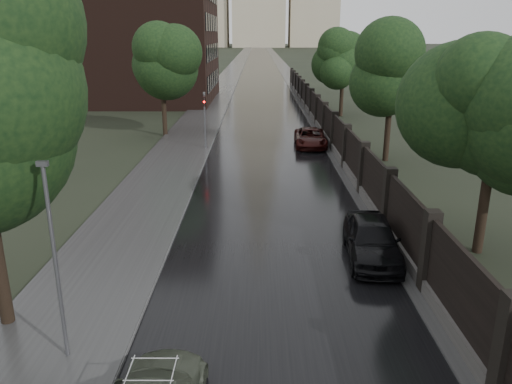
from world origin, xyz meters
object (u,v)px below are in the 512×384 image
tree_right_c (343,64)px  car_right_near (372,239)px  tree_left_far (162,68)px  traffic_light (205,116)px  lamp_post (56,262)px  car_right_far (310,138)px  tree_right_b (392,82)px  tree_right_a (496,119)px

tree_right_c → car_right_near: 33.12m
tree_left_far → traffic_light: size_ratio=1.85×
lamp_post → car_right_far: bearing=70.9°
tree_right_c → lamp_post: 40.67m
tree_right_b → lamp_post: bearing=-122.2°
tree_left_far → tree_right_b: 17.45m
lamp_post → car_right_far: 26.06m
car_right_near → car_right_far: 18.66m
traffic_light → car_right_far: size_ratio=0.85×
car_right_near → lamp_post: bearing=-142.2°
tree_right_c → lamp_post: size_ratio=1.37×
lamp_post → traffic_light: lamp_post is taller
tree_right_c → car_right_near: tree_right_c is taller
tree_left_far → tree_right_a: 26.91m
tree_right_a → tree_right_c: 32.00m
tree_right_a → lamp_post: size_ratio=1.37×
tree_right_b → car_right_far: 7.37m
traffic_light → car_right_near: size_ratio=0.89×
tree_right_b → lamp_post: (-12.90, -20.50, -2.28)m
tree_left_far → car_right_far: bearing=-19.6°
traffic_light → car_right_near: traffic_light is taller
tree_left_far → lamp_post: tree_left_far is taller
tree_left_far → tree_right_b: size_ratio=1.05×
lamp_post → tree_right_b: bearing=57.8°
traffic_light → car_right_near: 19.27m
tree_right_c → car_right_far: 15.24m
car_right_far → tree_right_b: bearing=-40.9°
lamp_post → car_right_near: bearing=33.8°
car_right_far → traffic_light: bearing=-170.1°
car_right_far → lamp_post: bearing=-107.3°
lamp_post → car_right_far: lamp_post is taller
tree_right_a → traffic_light: tree_right_a is taller
tree_right_a → traffic_light: bearing=124.8°
tree_left_far → tree_right_c: size_ratio=1.05×
tree_left_far → traffic_light: bearing=-53.5°
tree_right_b → car_right_near: size_ratio=1.57×
car_right_far → tree_left_far: bearing=162.2°
tree_right_b → car_right_near: 15.73m
tree_right_b → traffic_light: (-11.80, 2.99, -2.55)m
traffic_light → car_right_far: 7.68m
tree_left_far → car_right_near: 25.70m
traffic_light → tree_right_c: bearing=51.8°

